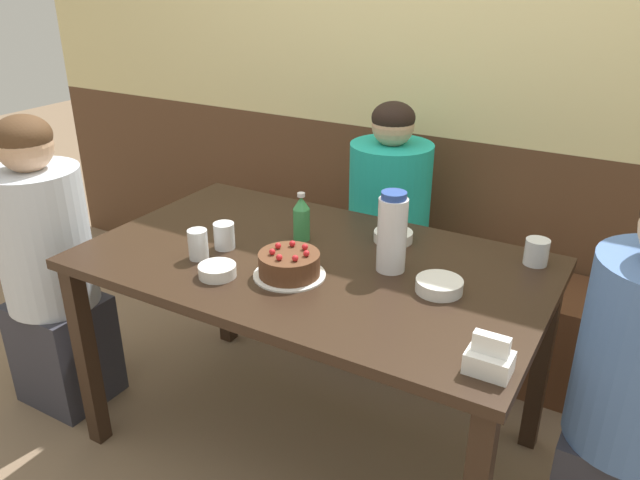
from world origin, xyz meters
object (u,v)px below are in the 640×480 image
at_px(glass_water_tall, 198,244).
at_px(person_pale_blue_shirt, 387,239).
at_px(glass_tumbler_short, 537,252).
at_px(glass_shot_small, 224,236).
at_px(soju_bottle, 301,218).
at_px(bowl_rice_small, 217,271).
at_px(bench_seat, 402,297).
at_px(person_teal_shirt, 639,397).
at_px(birthday_cake, 290,265).
at_px(bowl_soup_white, 393,236).
at_px(napkin_holder, 489,359).
at_px(person_grey_tee, 50,271).
at_px(water_pitcher, 392,233).
at_px(bowl_side_dish, 440,285).

xyz_separation_m(glass_water_tall, person_pale_blue_shirt, (0.29, 0.90, -0.26)).
relative_size(glass_tumbler_short, glass_shot_small, 0.94).
bearing_deg(soju_bottle, bowl_rice_small, -101.92).
distance_m(soju_bottle, bowl_rice_small, 0.39).
bearing_deg(bench_seat, person_teal_shirt, -37.88).
height_order(birthday_cake, bowl_soup_white, birthday_cake).
distance_m(napkin_holder, glass_shot_small, 1.03).
bearing_deg(birthday_cake, person_grey_tee, -172.77).
relative_size(glass_water_tall, glass_tumbler_short, 1.17).
relative_size(water_pitcher, person_grey_tee, 0.22).
bearing_deg(birthday_cake, water_pitcher, 38.27).
bearing_deg(person_grey_tee, bowl_rice_small, 0.96).
distance_m(water_pitcher, glass_water_tall, 0.64).
relative_size(soju_bottle, glass_shot_small, 1.92).
bearing_deg(person_grey_tee, person_teal_shirt, 8.35).
distance_m(soju_bottle, glass_shot_small, 0.28).
relative_size(napkin_holder, bowl_soup_white, 0.80).
bearing_deg(bowl_side_dish, napkin_holder, -53.26).
distance_m(bench_seat, birthday_cake, 1.14).
distance_m(napkin_holder, person_teal_shirt, 0.54).
bearing_deg(glass_tumbler_short, glass_shot_small, -156.66).
height_order(bowl_side_dish, person_pale_blue_shirt, person_pale_blue_shirt).
bearing_deg(napkin_holder, glass_tumbler_short, 93.18).
bearing_deg(person_teal_shirt, glass_tumbler_short, -39.24).
distance_m(glass_water_tall, glass_tumbler_short, 1.11).
bearing_deg(person_pale_blue_shirt, bowl_rice_small, -9.17).
bearing_deg(bowl_side_dish, glass_tumbler_short, 58.03).
bearing_deg(bowl_rice_small, person_pale_blue_shirt, 80.83).
bearing_deg(birthday_cake, napkin_holder, -14.94).
bearing_deg(glass_tumbler_short, water_pitcher, -145.03).
height_order(bench_seat, bowl_soup_white, bowl_soup_white).
bearing_deg(person_pale_blue_shirt, water_pitcher, 24.45).
relative_size(napkin_holder, glass_shot_small, 1.20).
bearing_deg(birthday_cake, glass_water_tall, -172.40).
xyz_separation_m(bowl_rice_small, person_grey_tee, (-0.83, -0.01, -0.21)).
distance_m(bench_seat, glass_shot_small, 1.13).
distance_m(napkin_holder, glass_water_tall, 1.03).
height_order(bench_seat, birthday_cake, birthday_cake).
distance_m(bench_seat, person_pale_blue_shirt, 0.36).
bearing_deg(bowl_soup_white, bowl_rice_small, -125.01).
xyz_separation_m(bowl_side_dish, person_teal_shirt, (0.58, 0.03, -0.20)).
bearing_deg(glass_tumbler_short, bowl_side_dish, -121.97).
height_order(bench_seat, glass_tumbler_short, glass_tumbler_short).
bearing_deg(bowl_soup_white, water_pitcher, -68.19).
relative_size(bench_seat, person_pale_blue_shirt, 2.02).
relative_size(glass_tumbler_short, person_teal_shirt, 0.07).
bearing_deg(person_grey_tee, napkin_holder, -1.74).
relative_size(glass_water_tall, person_pale_blue_shirt, 0.09).
xyz_separation_m(bench_seat, glass_shot_small, (-0.31, -0.91, 0.60)).
relative_size(napkin_holder, bowl_side_dish, 0.77).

